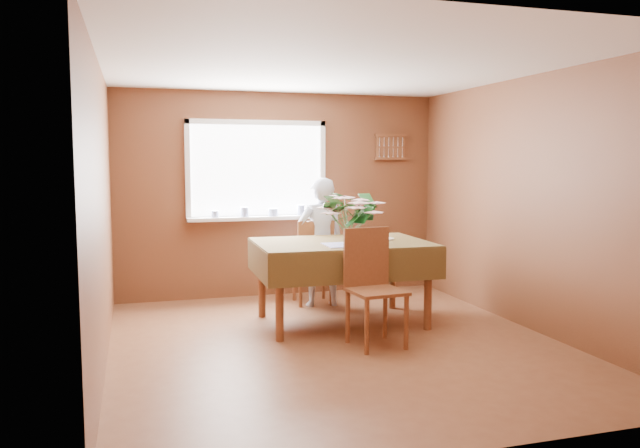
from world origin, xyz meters
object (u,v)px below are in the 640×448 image
object	(u,v)px
chair_near	(372,282)
seated_woman	(321,242)
flower_bouquet	(349,213)
dining_table	(342,252)
chair_far	(314,259)

from	to	relation	value
chair_near	seated_woman	size ratio (longest dim) A/B	0.72
chair_near	flower_bouquet	size ratio (longest dim) A/B	1.94
dining_table	seated_woman	bearing A→B (deg)	90.00
seated_woman	chair_far	bearing A→B (deg)	-54.20
chair_near	seated_woman	distance (m)	1.58
dining_table	flower_bouquet	xyz separation A→B (m)	(-0.00, -0.22, 0.41)
chair_near	dining_table	bearing A→B (deg)	86.81
chair_near	seated_woman	bearing A→B (deg)	84.79
dining_table	flower_bouquet	bearing A→B (deg)	-88.73
chair_far	seated_woman	xyz separation A→B (m)	(0.06, -0.08, 0.20)
seated_woman	chair_near	bearing A→B (deg)	90.64
flower_bouquet	chair_far	bearing A→B (deg)	92.06
dining_table	chair_far	world-z (taller)	chair_far
dining_table	chair_near	size ratio (longest dim) A/B	1.68
chair_far	seated_woman	world-z (taller)	seated_woman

